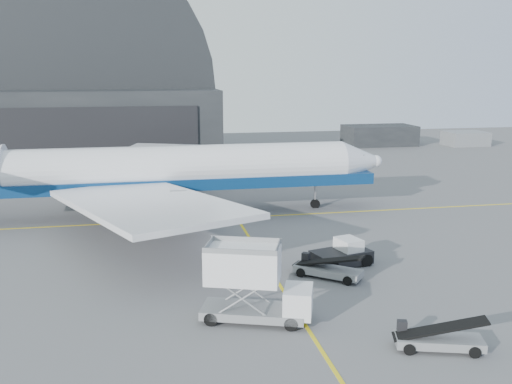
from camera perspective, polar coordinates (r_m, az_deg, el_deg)
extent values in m
plane|color=#565659|center=(41.21, 2.56, -9.55)|extent=(200.00, 200.00, 0.00)
cube|color=yellow|center=(59.87, -1.96, -2.56)|extent=(80.00, 0.25, 0.02)
cube|color=yellow|center=(39.41, 3.26, -10.58)|extent=(0.25, 40.00, 0.02)
cube|color=black|center=(103.38, -18.34, 6.45)|extent=(50.00, 28.00, 12.00)
cube|color=black|center=(89.59, -19.37, 4.94)|extent=(42.00, 0.40, 9.50)
cube|color=black|center=(119.89, 12.17, 4.62)|extent=(14.00, 8.00, 4.00)
cube|color=gray|center=(124.13, 20.16, 4.40)|extent=(8.00, 6.00, 2.80)
cylinder|color=white|center=(60.69, -7.34, 2.45)|extent=(35.18, 4.69, 4.69)
cone|color=white|center=(65.01, 10.32, 3.00)|extent=(4.30, 4.69, 4.69)
sphere|color=white|center=(65.74, 11.91, 3.03)|extent=(1.37, 1.37, 1.37)
cube|color=black|center=(64.50, 9.36, 3.49)|extent=(2.54, 2.15, 0.68)
cube|color=navy|center=(60.97, -7.30, 1.05)|extent=(41.05, 4.74, 1.17)
cube|color=white|center=(49.26, -10.90, -1.11)|extent=(18.02, 23.96, 1.43)
cube|color=white|center=(72.30, -11.06, 3.10)|extent=(18.02, 23.96, 1.43)
cylinder|color=gray|center=(53.51, -7.73, -1.66)|extent=(5.08, 2.64, 2.64)
cylinder|color=gray|center=(68.78, -8.54, 1.41)|extent=(5.08, 2.64, 2.64)
cylinder|color=#A5A5AA|center=(64.04, 5.95, -0.39)|extent=(0.27, 0.27, 2.74)
cylinder|color=black|center=(64.25, 5.93, -1.20)|extent=(1.08, 0.34, 1.08)
cylinder|color=black|center=(58.50, -8.92, -2.52)|extent=(1.27, 0.44, 1.27)
cylinder|color=black|center=(64.57, -9.15, -1.13)|extent=(1.27, 0.44, 1.27)
cube|color=gray|center=(36.01, -0.26, -11.85)|extent=(6.85, 4.49, 0.53)
cube|color=silver|center=(35.41, 4.24, -10.82)|extent=(2.40, 2.86, 1.70)
cube|color=black|center=(35.27, 5.55, -10.48)|extent=(0.74, 1.93, 0.95)
cube|color=silver|center=(34.98, -1.31, -7.26)|extent=(5.08, 3.97, 2.12)
cylinder|color=black|center=(34.83, 3.54, -13.04)|extent=(0.91, 0.58, 0.85)
cylinder|color=black|center=(36.85, 3.83, -11.57)|extent=(0.91, 0.58, 0.85)
cylinder|color=black|center=(35.49, -4.52, -12.55)|extent=(0.91, 0.58, 0.85)
cylinder|color=black|center=(37.47, -3.77, -11.15)|extent=(0.91, 0.58, 0.85)
cube|color=black|center=(46.06, 8.50, -6.45)|extent=(5.09, 3.63, 1.03)
cube|color=silver|center=(46.16, 9.24, -5.24)|extent=(2.09, 2.41, 1.03)
cylinder|color=black|center=(46.14, 10.96, -6.74)|extent=(1.10, 0.66, 1.03)
cylinder|color=black|center=(47.89, 9.31, -5.97)|extent=(1.10, 0.66, 1.03)
cylinder|color=black|center=(44.36, 7.60, -7.40)|extent=(1.10, 0.66, 1.03)
cylinder|color=black|center=(46.18, 6.02, -6.56)|extent=(1.10, 0.66, 1.03)
cube|color=gray|center=(34.19, 17.82, -14.02)|extent=(5.02, 2.91, 0.49)
cube|color=black|center=(33.87, 17.91, -12.87)|extent=(5.17, 2.48, 1.38)
cube|color=black|center=(34.13, 14.40, -12.86)|extent=(0.64, 0.57, 0.65)
cylinder|color=black|center=(34.02, 21.02, -14.71)|extent=(0.70, 0.44, 0.65)
cylinder|color=black|center=(35.33, 20.37, -13.62)|extent=(0.70, 0.44, 0.65)
cylinder|color=black|center=(33.27, 15.07, -14.93)|extent=(0.70, 0.44, 0.65)
cylinder|color=black|center=(34.61, 14.66, -13.79)|extent=(0.70, 0.44, 0.65)
cube|color=gray|center=(43.25, 7.20, -7.83)|extent=(4.99, 4.50, 0.51)
cube|color=black|center=(42.98, 7.23, -6.83)|extent=(4.89, 4.26, 1.46)
cube|color=black|center=(44.32, 5.01, -6.50)|extent=(0.73, 0.72, 0.69)
cylinder|color=black|center=(42.03, 9.17, -8.75)|extent=(0.71, 0.65, 0.69)
cylinder|color=black|center=(43.46, 9.85, -8.06)|extent=(0.71, 0.65, 0.69)
cylinder|color=black|center=(43.24, 4.53, -8.02)|extent=(0.71, 0.65, 0.69)
cylinder|color=black|center=(44.63, 5.35, -7.38)|extent=(0.71, 0.65, 0.69)
cube|color=#FF4808|center=(48.29, 1.78, -6.21)|extent=(0.37, 0.37, 0.03)
cone|color=#FF4808|center=(48.21, 1.78, -5.92)|extent=(0.37, 0.37, 0.54)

